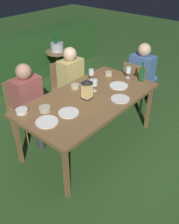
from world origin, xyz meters
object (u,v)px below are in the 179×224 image
(dining_table, at_px, (90,101))
(plate_a, at_px, (47,122))
(wine_glass_a, at_px, (95,83))
(plate_d, at_px, (120,99))
(bowl_salad, at_px, (108,73))
(person_in_rust, at_px, (31,100))
(person_in_blue, at_px, (143,72))
(chair_side_right_b, at_px, (66,85))
(wine_glass_b, at_px, (91,73))
(chair_head_far, at_px, (136,85))
(plate_c, at_px, (119,86))
(ice_bucket, at_px, (57,46))
(bowl_olives, at_px, (22,111))
(wine_glass_c, at_px, (128,71))
(bowl_bread, at_px, (75,86))
(chair_side_right_a, at_px, (23,105))
(side_table, at_px, (58,61))
(person_in_mustard, at_px, (74,80))
(lantern_centerpiece, at_px, (87,88))
(bowl_dip, at_px, (45,109))
(plate_b, at_px, (69,113))
(green_bottle_on_table, at_px, (142,74))

(dining_table, bearing_deg, plate_a, -179.29)
(wine_glass_a, distance_m, plate_d, 0.41)
(bowl_salad, bearing_deg, person_in_rust, 157.65)
(dining_table, relative_size, person_in_blue, 1.65)
(chair_side_right_b, xyz_separation_m, wine_glass_b, (-0.02, -0.58, 0.39))
(chair_head_far, bearing_deg, chair_side_right_b, 130.93)
(plate_c, relative_size, ice_bucket, 0.75)
(dining_table, height_order, chair_side_right_b, chair_side_right_b)
(plate_a, distance_m, bowl_olives, 0.38)
(wine_glass_c, bearing_deg, bowl_olives, 165.52)
(bowl_bread, height_order, ice_bucket, ice_bucket)
(person_in_blue, height_order, wine_glass_c, person_in_blue)
(plate_a, distance_m, plate_c, 1.25)
(chair_side_right_a, height_order, side_table, chair_side_right_a)
(chair_head_far, relative_size, bowl_bread, 7.18)
(person_in_mustard, xyz_separation_m, wine_glass_a, (-0.25, -0.63, 0.24))
(wine_glass_c, bearing_deg, bowl_bread, 153.52)
(lantern_centerpiece, bearing_deg, bowl_olives, 154.73)
(dining_table, xyz_separation_m, bowl_olives, (-0.79, 0.37, 0.08))
(bowl_olives, distance_m, bowl_dip, 0.27)
(wine_glass_b, height_order, plate_c, wine_glass_b)
(chair_side_right_b, distance_m, bowl_bread, 0.73)
(bowl_salad, bearing_deg, plate_d, -131.54)
(person_in_rust, distance_m, person_in_mustard, 0.86)
(wine_glass_a, xyz_separation_m, plate_a, (-0.91, -0.07, -0.11))
(chair_head_far, relative_size, wine_glass_b, 5.15)
(person_in_rust, distance_m, bowl_salad, 1.24)
(chair_side_right_a, xyz_separation_m, side_table, (1.62, 0.99, -0.07))
(wine_glass_a, bearing_deg, lantern_centerpiece, -166.44)
(wine_glass_a, height_order, wine_glass_c, same)
(plate_b, xyz_separation_m, plate_c, (0.95, -0.04, 0.00))
(person_in_rust, xyz_separation_m, person_in_mustard, (0.86, 0.00, 0.00))
(plate_a, xyz_separation_m, plate_b, (0.29, -0.05, 0.00))
(wine_glass_c, xyz_separation_m, plate_a, (-1.56, 0.04, -0.11))
(plate_b, bearing_deg, bowl_bread, 36.48)
(person_in_blue, bearing_deg, bowl_dip, 174.49)
(green_bottle_on_table, relative_size, plate_d, 1.21)
(chair_side_right_a, relative_size, plate_b, 3.56)
(person_in_rust, bearing_deg, lantern_centerpiece, -60.30)
(wine_glass_c, bearing_deg, chair_side_right_a, 143.02)
(wine_glass_c, xyz_separation_m, ice_bucket, (0.37, 1.93, -0.14))
(person_in_blue, xyz_separation_m, wine_glass_b, (-0.99, 0.31, 0.24))
(chair_side_right_b, xyz_separation_m, person_in_mustard, (-0.00, -0.20, 0.15))
(wine_glass_a, bearing_deg, dining_table, -160.79)
(plate_b, height_order, bowl_dip, bowl_dip)
(green_bottle_on_table, distance_m, plate_a, 1.61)
(wine_glass_a, height_order, side_table, wine_glass_a)
(bowl_salad, bearing_deg, ice_bucket, 73.73)
(chair_head_far, xyz_separation_m, ice_bucket, (-0.01, 1.88, 0.25))
(person_in_blue, xyz_separation_m, wine_glass_c, (-0.57, -0.05, 0.24))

